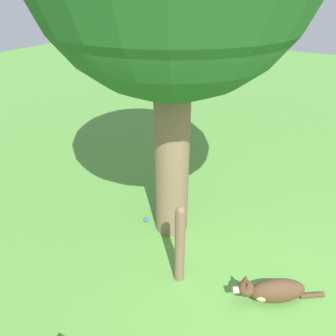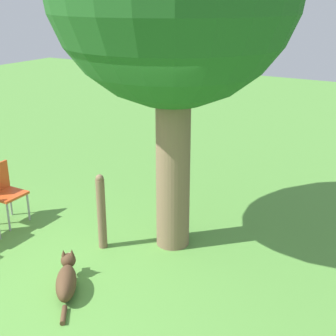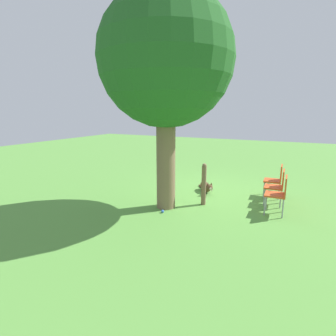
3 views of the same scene
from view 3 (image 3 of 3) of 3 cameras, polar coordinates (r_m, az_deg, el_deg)
The scene contains 8 objects.
ground_plane at distance 7.12m, azimuth 7.06°, elevation -6.03°, with size 30.00×30.00×0.00m, color #56933D.
oak_tree at distance 5.98m, azimuth -0.50°, elevation 22.29°, with size 2.89×2.89×4.75m.
dog at distance 7.43m, azimuth 8.25°, elevation -4.12°, with size 0.68×0.86×0.36m.
fence_post at distance 6.35m, azimuth 7.80°, elevation -3.47°, with size 0.11×0.11×1.02m.
red_chair_0 at distance 7.38m, azimuth 22.44°, elevation -2.12°, with size 0.43×0.45×0.87m.
red_chair_1 at distance 6.78m, azimuth 22.73°, elevation -3.37°, with size 0.43×0.45×0.87m.
red_chair_2 at distance 6.18m, azimuth 23.07°, elevation -4.85°, with size 0.43×0.45×0.87m.
tennis_ball at distance 5.93m, azimuth -1.19°, elevation -9.41°, with size 0.07×0.07×0.07m.
Camera 3 is at (-2.18, 6.41, 2.22)m, focal length 28.00 mm.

